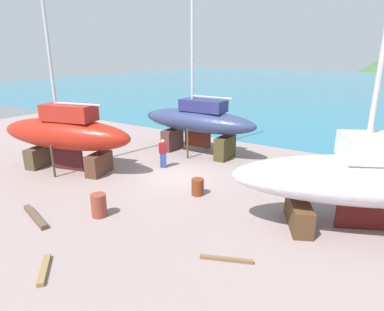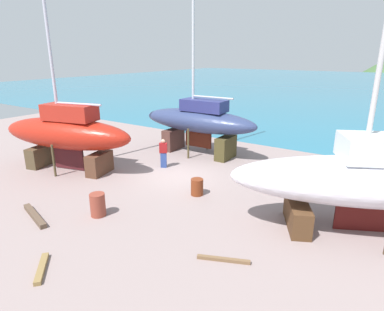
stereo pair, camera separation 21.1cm
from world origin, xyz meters
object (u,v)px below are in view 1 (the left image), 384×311
(sailboat_far_slipway, at_px, (198,121))
(barrel_blue_faded, at_px, (96,140))
(sailboat_mid_port, at_px, (66,133))
(barrel_ochre, at_px, (198,187))
(sailboat_small_center, at_px, (378,179))
(worker, at_px, (163,153))
(barrel_tar_black, at_px, (99,205))

(sailboat_far_slipway, distance_m, barrel_blue_faded, 7.91)
(sailboat_mid_port, height_order, barrel_ochre, sailboat_mid_port)
(sailboat_small_center, height_order, worker, sailboat_small_center)
(sailboat_mid_port, bearing_deg, barrel_ochre, 173.38)
(worker, distance_m, barrel_ochre, 4.28)
(sailboat_far_slipway, relative_size, barrel_blue_faded, 14.49)
(barrel_tar_black, bearing_deg, sailboat_far_slipway, 97.79)
(sailboat_small_center, relative_size, barrel_ochre, 18.70)
(barrel_tar_black, height_order, barrel_ochre, barrel_tar_black)
(worker, bearing_deg, sailboat_far_slipway, -36.57)
(barrel_blue_faded, xyz_separation_m, barrel_ochre, (10.89, -3.44, 0.09))
(sailboat_mid_port, relative_size, sailboat_far_slipway, 0.96)
(sailboat_small_center, bearing_deg, sailboat_far_slipway, -50.53)
(barrel_blue_faded, bearing_deg, barrel_ochre, -17.51)
(worker, xyz_separation_m, barrel_blue_faded, (-7.20, 1.31, -0.57))
(barrel_blue_faded, bearing_deg, sailboat_small_center, -8.18)
(sailboat_small_center, xyz_separation_m, barrel_tar_black, (-9.24, -4.80, -1.56))
(worker, xyz_separation_m, barrel_ochre, (3.68, -2.12, -0.48))
(worker, bearing_deg, barrel_blue_faded, 46.38)
(worker, bearing_deg, sailboat_mid_port, 94.46)
(worker, relative_size, barrel_tar_black, 1.77)
(worker, relative_size, barrel_blue_faded, 1.83)
(sailboat_small_center, distance_m, barrel_blue_faded, 18.20)
(sailboat_far_slipway, height_order, barrel_ochre, sailboat_far_slipway)
(sailboat_mid_port, height_order, sailboat_small_center, sailboat_small_center)
(sailboat_far_slipway, xyz_separation_m, sailboat_small_center, (10.54, -4.67, -0.13))
(sailboat_small_center, bearing_deg, barrel_blue_faded, -34.83)
(worker, distance_m, barrel_blue_faded, 7.35)
(sailboat_small_center, relative_size, worker, 8.66)
(sailboat_mid_port, distance_m, barrel_tar_black, 6.54)
(barrel_ochre, bearing_deg, worker, 150.06)
(sailboat_mid_port, distance_m, barrel_ochre, 8.11)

